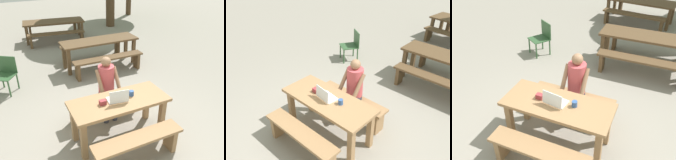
# 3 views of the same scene
# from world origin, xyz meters

# --- Properties ---
(ground_plane) EXTENTS (30.00, 30.00, 0.00)m
(ground_plane) POSITION_xyz_m (0.00, 0.00, 0.00)
(ground_plane) COLOR gray
(picnic_table_front) EXTENTS (1.62, 0.68, 0.75)m
(picnic_table_front) POSITION_xyz_m (0.00, 0.00, 0.61)
(picnic_table_front) COLOR #9E754C
(picnic_table_front) RESTS_ON ground
(bench_near) EXTENTS (1.43, 0.30, 0.46)m
(bench_near) POSITION_xyz_m (0.00, -0.62, 0.34)
(bench_near) COLOR #9E754C
(bench_near) RESTS_ON ground
(bench_far) EXTENTS (1.43, 0.30, 0.46)m
(bench_far) POSITION_xyz_m (0.00, 0.62, 0.34)
(bench_far) COLOR #9E754C
(bench_far) RESTS_ON ground
(laptop) EXTENTS (0.35, 0.27, 0.22)m
(laptop) POSITION_xyz_m (-0.04, -0.02, 0.80)
(laptop) COLOR white
(laptop) RESTS_ON picnic_table_front
(small_pouch) EXTENTS (0.11, 0.08, 0.08)m
(small_pouch) POSITION_xyz_m (-0.29, -0.00, 0.78)
(small_pouch) COLOR #993338
(small_pouch) RESTS_ON picnic_table_front
(coffee_mug) EXTENTS (0.08, 0.08, 0.09)m
(coffee_mug) POSITION_xyz_m (0.25, 0.04, 0.79)
(coffee_mug) COLOR #335693
(coffee_mug) RESTS_ON picnic_table_front
(person_seated) EXTENTS (0.40, 0.40, 1.25)m
(person_seated) POSITION_xyz_m (0.05, 0.58, 0.73)
(person_seated) COLOR #333847
(person_seated) RESTS_ON ground
(plastic_chair) EXTENTS (0.61, 0.61, 0.81)m
(plastic_chair) POSITION_xyz_m (-1.61, 2.52, 0.44)
(plastic_chair) COLOR #335933
(plastic_chair) RESTS_ON ground
(picnic_table_rear) EXTENTS (2.13, 0.67, 0.76)m
(picnic_table_rear) POSITION_xyz_m (0.89, 2.92, 0.65)
(picnic_table_rear) COLOR brown
(picnic_table_rear) RESTS_ON ground
(bench_rear_south) EXTENTS (1.92, 0.30, 0.48)m
(bench_rear_south) POSITION_xyz_m (0.89, 2.32, 0.36)
(bench_rear_south) COLOR brown
(bench_rear_south) RESTS_ON ground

